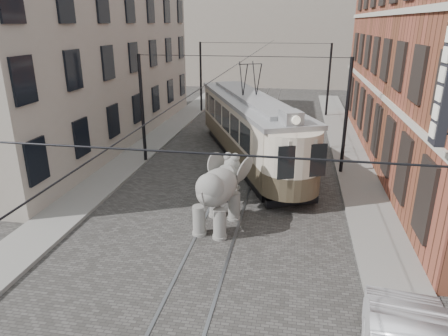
# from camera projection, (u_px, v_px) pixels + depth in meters

# --- Properties ---
(ground) EXTENTS (120.00, 120.00, 0.00)m
(ground) POSITION_uv_depth(u_px,v_px,m) (223.00, 216.00, 16.82)
(ground) COLOR #42403D
(tram_rails) EXTENTS (1.54, 80.00, 0.02)m
(tram_rails) POSITION_uv_depth(u_px,v_px,m) (223.00, 216.00, 16.82)
(tram_rails) COLOR slate
(tram_rails) RESTS_ON ground
(sidewalk_right) EXTENTS (2.00, 60.00, 0.15)m
(sidewalk_right) POSITION_uv_depth(u_px,v_px,m) (375.00, 227.00, 15.80)
(sidewalk_right) COLOR slate
(sidewalk_right) RESTS_ON ground
(sidewalk_left) EXTENTS (2.00, 60.00, 0.15)m
(sidewalk_left) POSITION_uv_depth(u_px,v_px,m) (78.00, 203.00, 17.87)
(sidewalk_left) COLOR slate
(sidewalk_left) RESTS_ON ground
(stucco_building) EXTENTS (7.00, 24.00, 10.00)m
(stucco_building) POSITION_uv_depth(u_px,v_px,m) (83.00, 64.00, 26.22)
(stucco_building) COLOR gray
(stucco_building) RESTS_ON ground
(distant_block) EXTENTS (28.00, 10.00, 14.00)m
(distant_block) POSITION_uv_depth(u_px,v_px,m) (279.00, 27.00, 51.52)
(distant_block) COLOR gray
(distant_block) RESTS_ON ground
(catenary) EXTENTS (11.00, 30.20, 6.00)m
(catenary) POSITION_uv_depth(u_px,v_px,m) (237.00, 118.00, 20.47)
(catenary) COLOR black
(catenary) RESTS_ON ground
(tram) EXTENTS (8.03, 13.82, 5.48)m
(tram) POSITION_uv_depth(u_px,v_px,m) (249.00, 113.00, 22.92)
(tram) COLOR #C2B29D
(tram) RESTS_ON ground
(elephant) EXTENTS (3.04, 4.56, 2.58)m
(elephant) POSITION_uv_depth(u_px,v_px,m) (217.00, 196.00, 15.56)
(elephant) COLOR slate
(elephant) RESTS_ON ground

